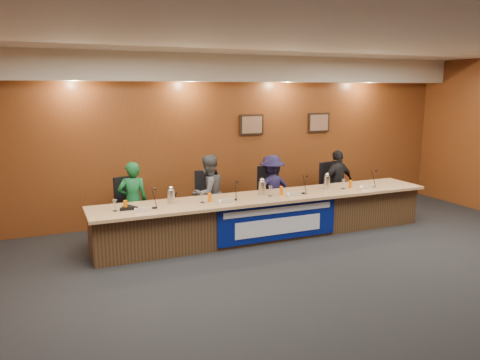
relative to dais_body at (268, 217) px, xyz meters
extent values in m
plane|color=black|center=(0.00, -2.40, -0.35)|extent=(10.00, 10.00, 0.00)
cube|color=silver|center=(0.00, -2.40, 2.85)|extent=(10.00, 8.00, 0.04)
cube|color=brown|center=(0.00, 1.60, 1.25)|extent=(10.00, 0.04, 3.20)
cube|color=beige|center=(0.00, 1.35, 2.60)|extent=(10.00, 0.50, 0.50)
cube|color=#47311B|center=(0.00, 0.00, 0.00)|extent=(6.00, 0.80, 0.70)
cube|color=tan|center=(0.00, -0.05, 0.38)|extent=(6.10, 0.95, 0.05)
cube|color=navy|center=(0.00, -0.41, 0.03)|extent=(2.20, 0.02, 0.65)
cube|color=silver|center=(0.00, -0.43, 0.23)|extent=(2.00, 0.01, 0.10)
cube|color=silver|center=(0.00, -0.43, -0.05)|extent=(1.60, 0.01, 0.28)
cube|color=black|center=(0.40, 1.57, 1.50)|extent=(0.52, 0.04, 0.42)
cube|color=black|center=(2.00, 1.57, 1.50)|extent=(0.52, 0.04, 0.42)
imported|color=#105025|center=(-2.21, 0.70, 0.34)|extent=(0.51, 0.35, 1.38)
imported|color=#4A4B4F|center=(-0.86, 0.70, 0.36)|extent=(0.84, 0.76, 1.42)
imported|color=#161335|center=(0.43, 0.70, 0.32)|extent=(0.89, 0.54, 1.34)
imported|color=black|center=(1.94, 0.70, 0.33)|extent=(0.84, 0.46, 1.36)
cube|color=black|center=(-2.21, 0.80, 0.13)|extent=(0.61, 0.61, 0.08)
cube|color=black|center=(-0.86, 0.80, 0.13)|extent=(0.60, 0.60, 0.08)
cube|color=black|center=(0.43, 0.80, 0.13)|extent=(0.60, 0.60, 0.08)
cube|color=black|center=(1.94, 0.80, 0.13)|extent=(0.58, 0.58, 0.08)
cube|color=white|center=(-2.24, -0.29, 0.45)|extent=(0.24, 0.08, 0.10)
cylinder|color=black|center=(-2.04, -0.15, 0.41)|extent=(0.07, 0.07, 0.02)
cylinder|color=#E86600|center=(-2.46, -0.06, 0.47)|extent=(0.06, 0.06, 0.15)
cylinder|color=silver|center=(-2.62, -0.08, 0.49)|extent=(0.08, 0.08, 0.18)
cube|color=white|center=(-0.87, -0.28, 0.45)|extent=(0.24, 0.08, 0.10)
cylinder|color=black|center=(-0.67, -0.12, 0.41)|extent=(0.07, 0.07, 0.02)
cylinder|color=#E86600|center=(-1.11, -0.08, 0.47)|extent=(0.06, 0.06, 0.15)
cylinder|color=silver|center=(-1.24, -0.10, 0.49)|extent=(0.08, 0.08, 0.18)
cube|color=white|center=(0.39, -0.26, 0.45)|extent=(0.24, 0.08, 0.10)
cylinder|color=black|center=(0.62, -0.16, 0.41)|extent=(0.07, 0.07, 0.02)
cylinder|color=#E86600|center=(0.22, -0.09, 0.47)|extent=(0.06, 0.06, 0.15)
cylinder|color=silver|center=(-0.01, -0.11, 0.49)|extent=(0.08, 0.08, 0.18)
cube|color=white|center=(1.92, -0.27, 0.45)|extent=(0.24, 0.08, 0.10)
cylinder|color=black|center=(2.09, -0.19, 0.41)|extent=(0.07, 0.07, 0.02)
cylinder|color=#E86600|center=(1.68, -0.09, 0.47)|extent=(0.06, 0.06, 0.15)
cylinder|color=silver|center=(1.51, -0.10, 0.49)|extent=(0.08, 0.08, 0.18)
cylinder|color=silver|center=(-1.72, 0.05, 0.51)|extent=(0.12, 0.12, 0.23)
cylinder|color=silver|center=(-0.09, 0.05, 0.52)|extent=(0.13, 0.13, 0.23)
cylinder|color=silver|center=(1.22, 0.02, 0.52)|extent=(0.11, 0.11, 0.25)
cylinder|color=black|center=(-2.42, -0.05, 0.43)|extent=(0.32, 0.32, 0.05)
camera|label=1|loc=(-3.58, -7.12, 2.22)|focal=35.00mm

